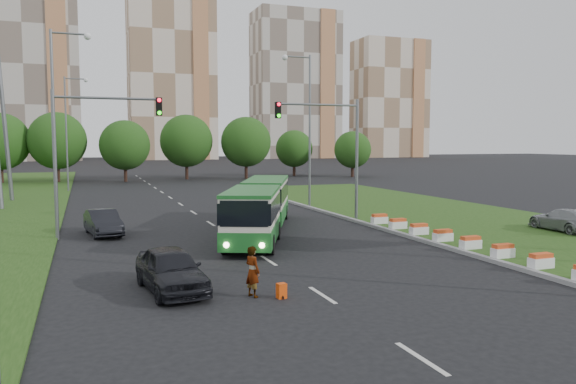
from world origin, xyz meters
name	(u,v)px	position (x,y,z in m)	size (l,w,h in m)	color
ground	(330,256)	(0.00, 0.00, 0.00)	(360.00, 360.00, 0.00)	black
grass_median	(458,219)	(13.00, 8.00, 0.07)	(14.00, 60.00, 0.15)	#204213
median_kerb	(366,224)	(6.05, 8.00, 0.09)	(0.30, 60.00, 0.18)	gray
lane_markings	(189,209)	(-3.00, 20.00, 0.00)	(0.20, 100.00, 0.01)	beige
flower_planters	(456,239)	(6.70, -0.30, 0.45)	(1.10, 15.90, 0.60)	white
traffic_mast_median	(335,140)	(4.78, 10.00, 5.35)	(5.76, 0.32, 8.00)	slate
traffic_mast_left	(87,140)	(-10.38, 9.00, 5.35)	(5.76, 0.32, 8.00)	slate
street_lamps	(217,129)	(-3.00, 10.00, 6.00)	(36.00, 60.00, 12.00)	slate
tree_line	(236,147)	(10.00, 55.00, 4.50)	(120.00, 8.00, 9.00)	#204813
apartment_tower_cwest	(26,67)	(-25.00, 150.00, 26.00)	(28.00, 15.00, 52.00)	beige
apartment_tower_ceast	(171,76)	(15.00, 150.00, 25.00)	(25.00, 15.00, 50.00)	beige
apartment_tower_east	(295,86)	(55.00, 150.00, 23.50)	(27.00, 15.00, 47.00)	beige
midrise_east	(389,99)	(90.00, 150.00, 20.00)	(24.00, 14.00, 40.00)	beige
articulated_bus	(256,206)	(-1.34, 7.37, 1.54)	(2.38, 15.30, 2.52)	beige
car_left_near	(171,269)	(-7.78, -3.72, 0.77)	(1.83, 4.55, 1.55)	black
car_left_far	(103,222)	(-9.64, 9.64, 0.71)	(1.51, 4.34, 1.43)	black
car_median	(564,220)	(15.18, 1.21, 0.80)	(1.81, 4.45, 1.29)	gray
pedestrian	(253,272)	(-5.30, -5.38, 0.87)	(0.63, 0.42, 1.74)	gray
shopping_trolley	(281,291)	(-4.45, -5.90, 0.25)	(0.30, 0.32, 0.51)	#E3450B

